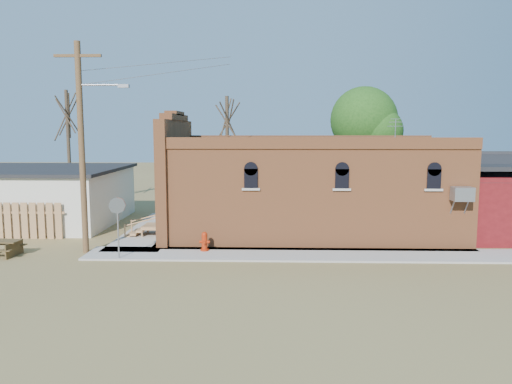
{
  "coord_description": "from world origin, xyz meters",
  "views": [
    {
      "loc": [
        -0.13,
        -19.89,
        5.36
      ],
      "look_at": [
        -0.82,
        3.51,
        2.4
      ],
      "focal_mm": 35.0,
      "sensor_mm": 36.0,
      "label": 1
    }
  ],
  "objects_px": {
    "utility_pole": "(83,143)",
    "fire_hydrant": "(205,241)",
    "stop_sign": "(117,211)",
    "picnic_table": "(1,246)",
    "brick_bar": "(305,188)",
    "trash_barrel": "(170,225)"
  },
  "relations": [
    {
      "from": "brick_bar",
      "to": "picnic_table",
      "type": "relative_size",
      "value": 9.65
    },
    {
      "from": "stop_sign",
      "to": "fire_hydrant",
      "type": "bearing_deg",
      "value": 13.61
    },
    {
      "from": "utility_pole",
      "to": "fire_hydrant",
      "type": "relative_size",
      "value": 10.79
    },
    {
      "from": "brick_bar",
      "to": "picnic_table",
      "type": "distance_m",
      "value": 14.27
    },
    {
      "from": "brick_bar",
      "to": "stop_sign",
      "type": "distance_m",
      "value": 9.73
    },
    {
      "from": "stop_sign",
      "to": "brick_bar",
      "type": "bearing_deg",
      "value": 26.31
    },
    {
      "from": "fire_hydrant",
      "to": "stop_sign",
      "type": "distance_m",
      "value": 3.94
    },
    {
      "from": "fire_hydrant",
      "to": "picnic_table",
      "type": "relative_size",
      "value": 0.49
    },
    {
      "from": "brick_bar",
      "to": "utility_pole",
      "type": "relative_size",
      "value": 1.82
    },
    {
      "from": "trash_barrel",
      "to": "stop_sign",
      "type": "bearing_deg",
      "value": -101.54
    },
    {
      "from": "fire_hydrant",
      "to": "picnic_table",
      "type": "xyz_separation_m",
      "value": [
        -8.58,
        -0.84,
        -0.05
      ]
    },
    {
      "from": "stop_sign",
      "to": "picnic_table",
      "type": "xyz_separation_m",
      "value": [
        -5.21,
        0.5,
        -1.59
      ]
    },
    {
      "from": "utility_pole",
      "to": "fire_hydrant",
      "type": "height_order",
      "value": "utility_pole"
    },
    {
      "from": "brick_bar",
      "to": "fire_hydrant",
      "type": "distance_m",
      "value": 6.5
    },
    {
      "from": "utility_pole",
      "to": "trash_barrel",
      "type": "distance_m",
      "value": 6.6
    },
    {
      "from": "brick_bar",
      "to": "utility_pole",
      "type": "bearing_deg",
      "value": -156.31
    },
    {
      "from": "brick_bar",
      "to": "picnic_table",
      "type": "xyz_separation_m",
      "value": [
        -13.23,
        -4.99,
        -1.9
      ]
    },
    {
      "from": "brick_bar",
      "to": "trash_barrel",
      "type": "xyz_separation_m",
      "value": [
        -6.94,
        -0.22,
        -1.9
      ]
    },
    {
      "from": "stop_sign",
      "to": "picnic_table",
      "type": "height_order",
      "value": "stop_sign"
    },
    {
      "from": "brick_bar",
      "to": "trash_barrel",
      "type": "height_order",
      "value": "brick_bar"
    },
    {
      "from": "stop_sign",
      "to": "trash_barrel",
      "type": "xyz_separation_m",
      "value": [
        1.08,
        5.27,
        -1.59
      ]
    },
    {
      "from": "stop_sign",
      "to": "trash_barrel",
      "type": "relative_size",
      "value": 3.56
    }
  ]
}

